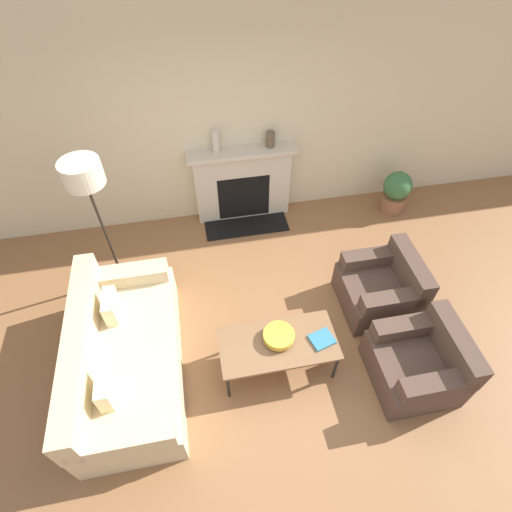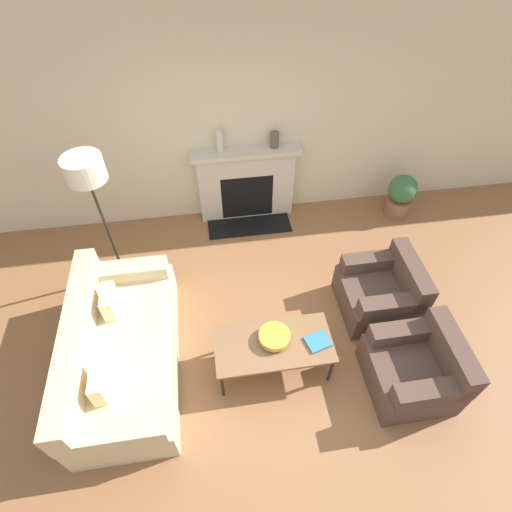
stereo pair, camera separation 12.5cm
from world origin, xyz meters
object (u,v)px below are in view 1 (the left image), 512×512
Objects in this scene: armchair_far at (381,288)px; book at (322,339)px; fireplace at (243,185)px; floor_lamp at (87,186)px; potted_plant at (396,191)px; couch at (124,356)px; coffee_table at (278,344)px; armchair_near at (419,363)px; bowl at (279,336)px; mantel_vase_left at (216,142)px; mantel_vase_center_left at (270,139)px.

book is at bearing -56.70° from armchair_far.
fireplace is 1.76× the size of armchair_far.
potted_plant is at bearing 9.28° from floor_lamp.
coffee_table is (1.52, -0.23, 0.12)m from couch.
fireplace is 1.76× the size of armchair_near.
bowl is 1.16× the size of book.
armchair_far reaches higher than coffee_table.
book is at bearing -12.46° from bowl.
mantel_vase_center_left is (0.69, 0.00, -0.05)m from mantel_vase_left.
armchair_near is 4.05× the size of mantel_vase_center_left.
couch reaches higher than potted_plant.
book is at bearing -129.36° from potted_plant.
bowl is at bearing 71.99° from coffee_table.
mantel_vase_left is at bearing -29.74° from couch.
coffee_table is at bearing -106.22° from armchair_near.
bowl reaches higher than book.
armchair_far is 1.79m from potted_plant.
bowl reaches higher than coffee_table.
armchair_near is 1.00× the size of armchair_far.
mantel_vase_left reaches higher than armchair_far.
potted_plant is (2.20, 2.08, -0.17)m from bowl.
coffee_table is 0.67× the size of floor_lamp.
mantel_vase_center_left reaches higher than armchair_far.
mantel_vase_center_left is at bearing 80.28° from bowl.
floor_lamp is at bearing -107.42° from armchair_far.
fireplace is 0.81× the size of floor_lamp.
mantel_vase_left is (-1.61, 2.83, 0.95)m from armchair_near.
coffee_table is at bearing -108.01° from bowl.
fireplace is 2.23× the size of potted_plant.
fireplace is 4.78× the size of mantel_vase_left.
fireplace reaches higher than book.
armchair_near reaches higher than potted_plant.
armchair_near is 0.46× the size of floor_lamp.
couch is 1.55m from coffee_table.
mantel_vase_center_left reaches higher than coffee_table.
fireplace is 5.25× the size of book.
armchair_far is 2.65m from mantel_vase_left.
book is 2.58m from mantel_vase_center_left.
fireplace is at bearing 28.70° from floor_lamp.
armchair_near is 1.27× the size of potted_plant.
fireplace is at bearing -177.71° from mantel_vase_center_left.
floor_lamp reaches higher than potted_plant.
fireplace is 2.50m from book.
armchair_far is 0.69× the size of coffee_table.
bowl is 1.05× the size of mantel_vase_left.
armchair_far is 2.28m from mantel_vase_center_left.
floor_lamp reaches higher than fireplace.
potted_plant is (2.47, -0.31, -0.90)m from mantel_vase_left.
couch reaches higher than book.
bowl is (-1.33, 0.44, 0.22)m from armchair_near.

